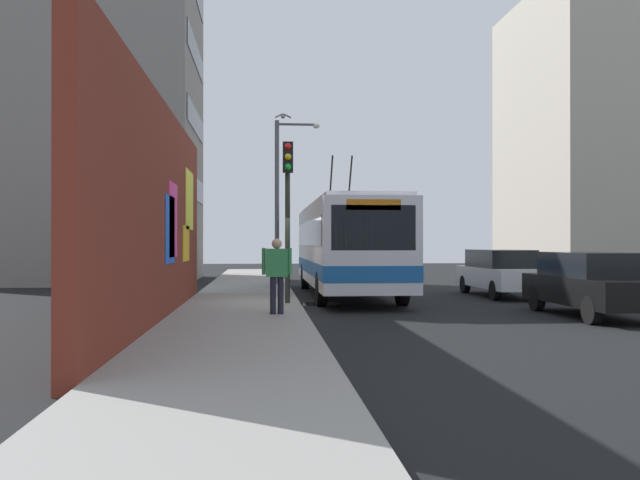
# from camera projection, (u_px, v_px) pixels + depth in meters

# --- Properties ---
(ground_plane) EXTENTS (80.00, 80.00, 0.00)m
(ground_plane) POSITION_uv_depth(u_px,v_px,m) (299.00, 307.00, 19.12)
(ground_plane) COLOR black
(sidewalk_slab) EXTENTS (48.00, 3.20, 0.15)m
(sidewalk_slab) POSITION_uv_depth(u_px,v_px,m) (243.00, 305.00, 18.99)
(sidewalk_slab) COLOR gray
(sidewalk_slab) RESTS_ON ground_plane
(graffiti_wall) EXTENTS (14.49, 0.32, 4.95)m
(graffiti_wall) POSITION_uv_depth(u_px,v_px,m) (159.00, 213.00, 15.13)
(graffiti_wall) COLOR maroon
(graffiti_wall) RESTS_ON ground_plane
(building_far_left) EXTENTS (8.71, 9.98, 16.24)m
(building_far_left) POSITION_uv_depth(u_px,v_px,m) (88.00, 109.00, 31.73)
(building_far_left) COLOR gray
(building_far_left) RESTS_ON ground_plane
(building_far_right) EXTENTS (10.05, 9.22, 14.46)m
(building_far_right) POSITION_uv_depth(u_px,v_px,m) (612.00, 138.00, 35.04)
(building_far_right) COLOR #B2A899
(building_far_right) RESTS_ON ground_plane
(city_bus) EXTENTS (11.54, 2.62, 4.95)m
(city_bus) POSITION_uv_depth(u_px,v_px,m) (346.00, 244.00, 23.08)
(city_bus) COLOR silver
(city_bus) RESTS_ON ground_plane
(parked_car_black) EXTENTS (4.58, 1.76, 1.58)m
(parked_car_black) POSITION_uv_depth(u_px,v_px,m) (592.00, 283.00, 16.57)
(parked_car_black) COLOR black
(parked_car_black) RESTS_ON ground_plane
(parked_car_white) EXTENTS (4.82, 1.73, 1.58)m
(parked_car_white) POSITION_uv_depth(u_px,v_px,m) (501.00, 272.00, 22.90)
(parked_car_white) COLOR white
(parked_car_white) RESTS_ON ground_plane
(pedestrian_at_curb) EXTENTS (0.24, 0.70, 1.76)m
(pedestrian_at_curb) POSITION_uv_depth(u_px,v_px,m) (277.00, 269.00, 15.78)
(pedestrian_at_curb) COLOR #1E1E2D
(pedestrian_at_curb) RESTS_ON sidewalk_slab
(traffic_light) EXTENTS (0.49, 0.28, 4.46)m
(traffic_light) POSITION_uv_depth(u_px,v_px,m) (288.00, 195.00, 18.63)
(traffic_light) COLOR #2D382D
(traffic_light) RESTS_ON sidewalk_slab
(street_lamp) EXTENTS (0.44, 1.85, 6.68)m
(street_lamp) POSITION_uv_depth(u_px,v_px,m) (282.00, 190.00, 27.69)
(street_lamp) COLOR #4C4C51
(street_lamp) RESTS_ON sidewalk_slab
(flying_pigeons) EXTENTS (0.32, 0.54, 0.16)m
(flying_pigeons) POSITION_uv_depth(u_px,v_px,m) (283.00, 116.00, 22.63)
(flying_pigeons) COLOR gray
(curbside_puddle) EXTENTS (1.35, 1.35, 0.00)m
(curbside_puddle) POSITION_uv_depth(u_px,v_px,m) (318.00, 304.00, 20.03)
(curbside_puddle) COLOR black
(curbside_puddle) RESTS_ON ground_plane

